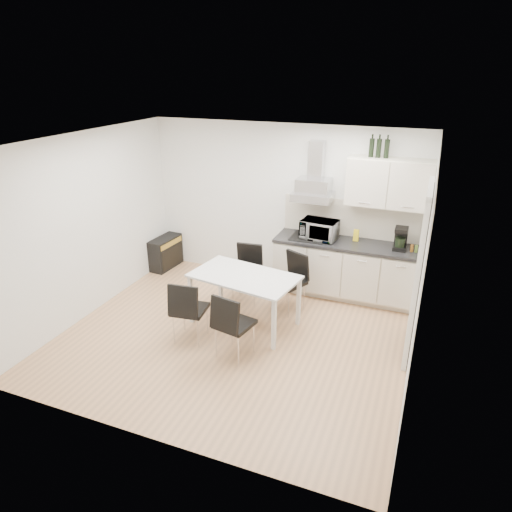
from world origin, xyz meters
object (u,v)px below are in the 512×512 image
at_px(chair_far_left, 246,274).
at_px(floor_speaker, 242,266).
at_px(dining_table, 244,281).
at_px(chair_near_right, 235,324).
at_px(chair_far_right, 288,283).
at_px(guitar_amp, 166,252).
at_px(kitchenette, 350,247).
at_px(chair_near_left, 190,310).

distance_m(chair_far_left, floor_speaker, 1.04).
relative_size(dining_table, chair_near_right, 1.76).
xyz_separation_m(chair_far_right, chair_near_right, (-0.27, -1.35, 0.00)).
height_order(chair_near_right, guitar_amp, chair_near_right).
bearing_deg(guitar_amp, chair_far_left, -14.31).
distance_m(kitchenette, chair_far_right, 1.14).
xyz_separation_m(chair_far_left, guitar_amp, (-1.85, 0.63, -0.16)).
bearing_deg(dining_table, floor_speaker, 123.81).
height_order(kitchenette, dining_table, kitchenette).
relative_size(chair_near_right, floor_speaker, 3.39).
relative_size(dining_table, floor_speaker, 5.96).
height_order(chair_far_left, chair_near_left, same).
bearing_deg(dining_table, guitar_amp, 157.79).
bearing_deg(chair_near_right, guitar_amp, 149.44).
height_order(dining_table, guitar_amp, dining_table).
distance_m(chair_near_right, floor_speaker, 2.47).
bearing_deg(dining_table, chair_near_left, -119.38).
distance_m(dining_table, floor_speaker, 1.77).
bearing_deg(chair_near_right, dining_table, 114.98).
height_order(kitchenette, guitar_amp, kitchenette).
bearing_deg(guitar_amp, chair_far_right, -10.64).
bearing_deg(chair_near_left, chair_far_right, 45.34).
xyz_separation_m(dining_table, chair_far_right, (0.45, 0.59, -0.23)).
distance_m(chair_near_right, guitar_amp, 3.06).
height_order(dining_table, chair_near_left, chair_near_left).
distance_m(chair_near_left, floor_speaker, 2.21).
xyz_separation_m(dining_table, chair_far_left, (-0.24, 0.65, -0.23)).
height_order(kitchenette, chair_far_right, kitchenette).
bearing_deg(chair_near_right, chair_far_left, 118.17).
height_order(chair_far_left, floor_speaker, chair_far_left).
bearing_deg(chair_far_left, chair_near_left, 71.96).
distance_m(chair_near_left, guitar_amp, 2.49).
bearing_deg(chair_far_right, chair_far_left, 20.09).
height_order(dining_table, chair_far_left, chair_far_left).
bearing_deg(guitar_amp, chair_near_left, -46.06).
bearing_deg(chair_far_right, chair_near_left, 77.01).
bearing_deg(chair_far_right, dining_table, 77.90).
xyz_separation_m(guitar_amp, floor_speaker, (1.39, 0.25, -0.15)).
bearing_deg(chair_near_right, kitchenette, 76.06).
xyz_separation_m(chair_far_left, chair_near_right, (0.42, -1.41, 0.00)).
distance_m(dining_table, chair_near_left, 0.85).
bearing_deg(chair_far_left, dining_table, 104.09).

